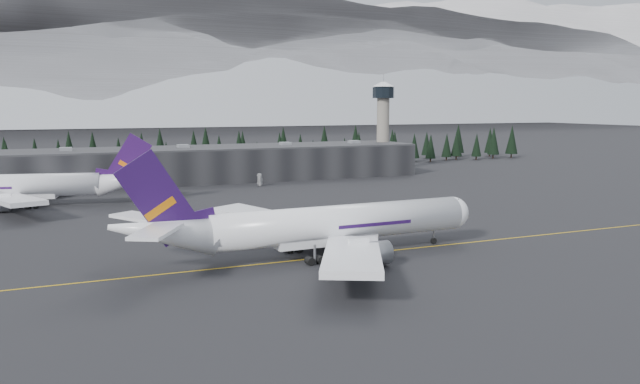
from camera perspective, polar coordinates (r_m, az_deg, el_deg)
name	(u,v)px	position (r m, az deg, el deg)	size (l,w,h in m)	color
ground	(360,251)	(121.41, 3.72, -5.41)	(1400.00, 1400.00, 0.00)	black
taxiline	(365,253)	(119.68, 4.15, -5.61)	(400.00, 0.40, 0.02)	gold
terminal	(210,164)	(237.48, -9.99, 2.57)	(160.00, 30.00, 12.60)	black
control_tower	(383,116)	(266.41, 5.79, 6.90)	(10.00, 10.00, 37.70)	gray
treeline	(190,153)	(273.43, -11.77, 3.47)	(360.00, 20.00, 15.00)	black
mountain_ridge	(88,122)	(1107.02, -20.42, 5.99)	(4400.00, 900.00, 420.00)	white
jet_main	(311,226)	(115.08, -0.82, -3.13)	(71.35, 65.83, 20.97)	white
jet_parked	(30,186)	(191.64, -24.96, 0.51)	(68.04, 62.15, 20.27)	white
gse_vehicle_a	(166,192)	(202.39, -13.88, -0.02)	(2.63, 5.70, 1.59)	white
gse_vehicle_b	(260,184)	(218.61, -5.48, 0.74)	(1.81, 4.51, 1.53)	#B9B9BC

